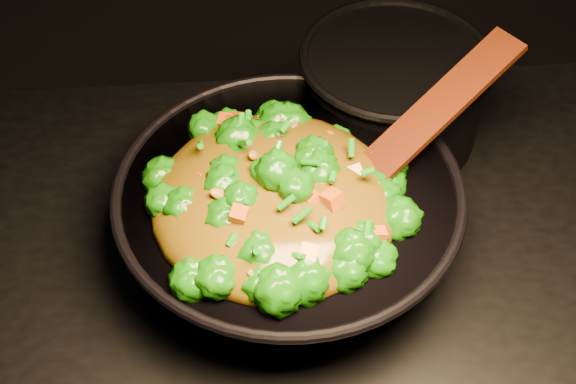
{
  "coord_description": "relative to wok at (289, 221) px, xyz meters",
  "views": [
    {
      "loc": [
        -0.16,
        -0.5,
        1.69
      ],
      "look_at": [
        -0.11,
        0.13,
        1.0
      ],
      "focal_mm": 50.0,
      "sensor_mm": 36.0,
      "label": 1
    }
  ],
  "objects": [
    {
      "name": "stir_fry",
      "position": [
        -0.02,
        -0.02,
        0.1
      ],
      "size": [
        0.36,
        0.36,
        0.1
      ],
      "primitive_type": null,
      "rotation": [
        0.0,
        0.0,
        0.36
      ],
      "color": "#197108",
      "rests_on": "wok"
    },
    {
      "name": "spatula",
      "position": [
        0.15,
        0.04,
        0.11
      ],
      "size": [
        0.27,
        0.2,
        0.12
      ],
      "primitive_type": "cube",
      "rotation": [
        0.0,
        -0.38,
        0.59
      ],
      "color": "#331503",
      "rests_on": "wok"
    },
    {
      "name": "back_pot",
      "position": [
        0.16,
        0.2,
        0.01
      ],
      "size": [
        0.27,
        0.27,
        0.14
      ],
      "primitive_type": "cylinder",
      "rotation": [
        0.0,
        0.0,
        0.09
      ],
      "color": "black",
      "rests_on": "stovetop"
    },
    {
      "name": "wok",
      "position": [
        0.0,
        0.0,
        0.0
      ],
      "size": [
        0.47,
        0.47,
        0.11
      ],
      "primitive_type": null,
      "rotation": [
        0.0,
        0.0,
        0.22
      ],
      "color": "black",
      "rests_on": "stovetop"
    }
  ]
}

